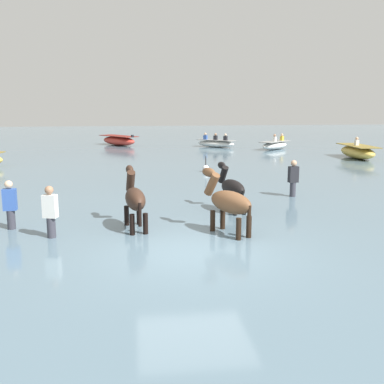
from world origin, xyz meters
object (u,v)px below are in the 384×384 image
(horse_trailing_bay, at_px, (229,204))
(person_wading_mid, at_px, (51,218))
(horse_lead_dark_bay, at_px, (135,200))
(person_wading_close, at_px, (293,183))
(horse_flank_black, at_px, (232,189))
(boat_mid_channel, at_px, (357,152))
(boat_distant_west, at_px, (216,143))
(person_spectator_far, at_px, (11,211))
(boat_near_starboard, at_px, (119,141))
(channel_buoy, at_px, (206,168))
(boat_near_port, at_px, (275,145))

(horse_trailing_bay, bearing_deg, person_wading_mid, 177.42)
(horse_lead_dark_bay, relative_size, person_wading_close, 1.17)
(horse_flank_black, distance_m, boat_mid_channel, 15.49)
(boat_distant_west, bearing_deg, person_spectator_far, -113.22)
(boat_near_starboard, bearing_deg, person_spectator_far, -94.91)
(horse_lead_dark_bay, height_order, boat_mid_channel, horse_lead_dark_bay)
(horse_lead_dark_bay, height_order, horse_flank_black, horse_lead_dark_bay)
(horse_trailing_bay, distance_m, person_wading_mid, 4.19)
(boat_near_starboard, bearing_deg, channel_buoy, -72.90)
(horse_lead_dark_bay, xyz_separation_m, boat_near_port, (9.56, 19.15, -0.44))
(person_wading_close, bearing_deg, boat_near_port, 74.84)
(person_wading_mid, bearing_deg, horse_lead_dark_bay, 15.21)
(boat_near_port, bearing_deg, channel_buoy, -122.86)
(boat_mid_channel, relative_size, boat_distant_west, 1.24)
(boat_distant_west, relative_size, person_spectator_far, 1.72)
(boat_mid_channel, distance_m, channel_buoy, 10.27)
(person_wading_close, height_order, person_wading_mid, same)
(boat_near_starboard, relative_size, channel_buoy, 4.95)
(boat_near_port, height_order, person_wading_mid, person_wading_mid)
(horse_trailing_bay, xyz_separation_m, channel_buoy, (1.04, 10.12, -0.58))
(horse_flank_black, bearing_deg, horse_lead_dark_bay, -150.64)
(horse_lead_dark_bay, distance_m, boat_distant_west, 21.98)
(horse_flank_black, bearing_deg, boat_mid_channel, 50.40)
(boat_mid_channel, distance_m, person_wading_close, 12.49)
(boat_mid_channel, xyz_separation_m, boat_near_starboard, (-13.76, 10.05, -0.02))
(boat_near_starboard, bearing_deg, boat_distant_west, -18.87)
(boat_distant_west, bearing_deg, horse_flank_black, -98.85)
(horse_lead_dark_bay, xyz_separation_m, boat_mid_channel, (12.67, 13.51, -0.36))
(horse_flank_black, xyz_separation_m, boat_mid_channel, (9.87, 11.94, -0.27))
(horse_flank_black, relative_size, boat_mid_channel, 0.51)
(person_spectator_far, bearing_deg, horse_lead_dark_bay, -6.72)
(horse_trailing_bay, distance_m, horse_flank_black, 2.37)
(boat_distant_west, distance_m, person_wading_mid, 23.08)
(horse_flank_black, xyz_separation_m, person_wading_mid, (-4.75, -2.11, -0.18))
(channel_buoy, bearing_deg, horse_trailing_bay, -95.86)
(horse_trailing_bay, xyz_separation_m, boat_mid_channel, (10.45, 14.23, -0.36))
(horse_trailing_bay, height_order, channel_buoy, horse_trailing_bay)
(horse_flank_black, xyz_separation_m, boat_distant_west, (3.05, 19.61, -0.36))
(person_wading_mid, relative_size, person_spectator_far, 1.00)
(horse_flank_black, bearing_deg, channel_buoy, 86.59)
(boat_near_starboard, bearing_deg, horse_flank_black, -79.97)
(person_wading_mid, bearing_deg, person_spectator_far, 141.49)
(horse_lead_dark_bay, relative_size, person_spectator_far, 1.17)
(horse_trailing_bay, xyz_separation_m, person_spectator_far, (-5.31, 1.08, -0.27))
(horse_lead_dark_bay, bearing_deg, person_wading_close, 32.88)
(boat_near_starboard, relative_size, person_spectator_far, 2.17)
(horse_trailing_bay, bearing_deg, boat_mid_channel, 53.72)
(horse_trailing_bay, xyz_separation_m, boat_near_port, (7.33, 19.87, -0.45))
(boat_near_port, relative_size, person_wading_close, 1.68)
(horse_lead_dark_bay, distance_m, boat_near_starboard, 23.59)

